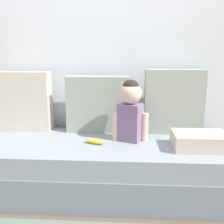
{
  "coord_description": "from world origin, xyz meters",
  "views": [
    {
      "loc": [
        0.27,
        -1.98,
        1.1
      ],
      "look_at": [
        0.15,
        0.0,
        0.66
      ],
      "focal_mm": 41.09,
      "sensor_mm": 36.0,
      "label": 1
    }
  ],
  "objects_px": {
    "throw_pillow_center": "(98,104)",
    "banana": "(95,141)",
    "throw_pillow_right": "(174,102)",
    "couch": "(94,165)",
    "throw_pillow_left": "(25,101)",
    "folded_blanket": "(200,141)",
    "toddler": "(131,108)"
  },
  "relations": [
    {
      "from": "couch",
      "to": "throw_pillow_center",
      "type": "height_order",
      "value": "throw_pillow_center"
    },
    {
      "from": "folded_blanket",
      "to": "couch",
      "type": "bearing_deg",
      "value": 172.89
    },
    {
      "from": "throw_pillow_left",
      "to": "throw_pillow_right",
      "type": "bearing_deg",
      "value": 0.0
    },
    {
      "from": "throw_pillow_center",
      "to": "banana",
      "type": "distance_m",
      "value": 0.43
    },
    {
      "from": "couch",
      "to": "toddler",
      "type": "bearing_deg",
      "value": 10.53
    },
    {
      "from": "throw_pillow_right",
      "to": "throw_pillow_left",
      "type": "bearing_deg",
      "value": 180.0
    },
    {
      "from": "throw_pillow_left",
      "to": "banana",
      "type": "distance_m",
      "value": 0.82
    },
    {
      "from": "throw_pillow_left",
      "to": "throw_pillow_right",
      "type": "height_order",
      "value": "throw_pillow_right"
    },
    {
      "from": "couch",
      "to": "folded_blanket",
      "type": "bearing_deg",
      "value": -7.11
    },
    {
      "from": "couch",
      "to": "throw_pillow_right",
      "type": "bearing_deg",
      "value": 24.35
    },
    {
      "from": "throw_pillow_left",
      "to": "throw_pillow_right",
      "type": "relative_size",
      "value": 0.96
    },
    {
      "from": "throw_pillow_right",
      "to": "banana",
      "type": "bearing_deg",
      "value": -151.45
    },
    {
      "from": "couch",
      "to": "throw_pillow_center",
      "type": "bearing_deg",
      "value": 90.0
    },
    {
      "from": "couch",
      "to": "banana",
      "type": "distance_m",
      "value": 0.24
    },
    {
      "from": "banana",
      "to": "folded_blanket",
      "type": "height_order",
      "value": "folded_blanket"
    },
    {
      "from": "throw_pillow_right",
      "to": "toddler",
      "type": "relative_size",
      "value": 1.13
    },
    {
      "from": "banana",
      "to": "folded_blanket",
      "type": "xyz_separation_m",
      "value": [
        0.81,
        -0.05,
        0.04
      ]
    },
    {
      "from": "couch",
      "to": "toddler",
      "type": "xyz_separation_m",
      "value": [
        0.29,
        0.05,
        0.48
      ]
    },
    {
      "from": "throw_pillow_left",
      "to": "folded_blanket",
      "type": "height_order",
      "value": "throw_pillow_left"
    },
    {
      "from": "toddler",
      "to": "folded_blanket",
      "type": "bearing_deg",
      "value": -16.66
    },
    {
      "from": "throw_pillow_center",
      "to": "throw_pillow_right",
      "type": "xyz_separation_m",
      "value": [
        0.68,
        0.0,
        0.03
      ]
    },
    {
      "from": "couch",
      "to": "folded_blanket",
      "type": "xyz_separation_m",
      "value": [
        0.82,
        -0.1,
        0.27
      ]
    },
    {
      "from": "toddler",
      "to": "throw_pillow_left",
      "type": "bearing_deg",
      "value": 165.44
    },
    {
      "from": "toddler",
      "to": "throw_pillow_right",
      "type": "bearing_deg",
      "value": 33.24
    },
    {
      "from": "throw_pillow_center",
      "to": "throw_pillow_right",
      "type": "distance_m",
      "value": 0.68
    },
    {
      "from": "throw_pillow_left",
      "to": "folded_blanket",
      "type": "distance_m",
      "value": 1.57
    },
    {
      "from": "banana",
      "to": "couch",
      "type": "bearing_deg",
      "value": 102.02
    },
    {
      "from": "couch",
      "to": "folded_blanket",
      "type": "distance_m",
      "value": 0.87
    },
    {
      "from": "throw_pillow_left",
      "to": "throw_pillow_right",
      "type": "xyz_separation_m",
      "value": [
        1.36,
        0.0,
        0.01
      ]
    },
    {
      "from": "throw_pillow_left",
      "to": "throw_pillow_center",
      "type": "relative_size",
      "value": 0.96
    },
    {
      "from": "toddler",
      "to": "banana",
      "type": "bearing_deg",
      "value": -158.62
    },
    {
      "from": "folded_blanket",
      "to": "throw_pillow_left",
      "type": "bearing_deg",
      "value": 164.7
    }
  ]
}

